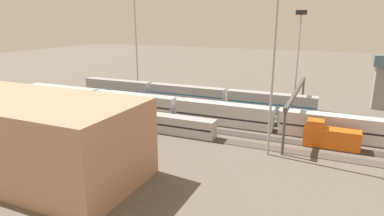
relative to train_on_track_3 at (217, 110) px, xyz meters
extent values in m
plane|color=#60594F|center=(1.06, 0.00, -2.05)|extent=(400.00, 400.00, 0.00)
cube|color=#3D3833|center=(1.06, -15.00, -1.99)|extent=(140.00, 2.80, 0.12)
cube|color=#4C443D|center=(1.06, -10.00, -1.99)|extent=(140.00, 2.80, 0.12)
cube|color=#3D3833|center=(1.06, -5.00, -1.99)|extent=(140.00, 2.80, 0.12)
cube|color=#4C443D|center=(1.06, 0.00, -1.99)|extent=(140.00, 2.80, 0.12)
cube|color=#4C443D|center=(1.06, 5.00, -1.99)|extent=(140.00, 2.80, 0.12)
cube|color=#3D3833|center=(1.06, 10.00, -1.99)|extent=(140.00, 2.80, 0.12)
cube|color=#4C443D|center=(1.06, 15.00, -1.99)|extent=(140.00, 2.80, 0.12)
cube|color=#A8AAB2|center=(-26.35, 0.00, -0.03)|extent=(23.00, 3.00, 3.80)
cube|color=#1E6B9E|center=(-26.35, 0.00, -0.30)|extent=(22.40, 3.06, 0.36)
cube|color=#A8AAB2|center=(-2.15, 0.00, -0.03)|extent=(23.00, 3.00, 3.80)
cube|color=#1E6B9E|center=(-2.15, 0.00, -0.51)|extent=(22.40, 3.06, 0.36)
cube|color=#A8AAB2|center=(22.05, 0.00, -0.03)|extent=(23.00, 3.00, 3.80)
cube|color=#1E6B9E|center=(22.05, 0.00, -0.41)|extent=(22.40, 3.06, 0.36)
cube|color=#A8AAB2|center=(46.25, 0.00, -0.03)|extent=(23.00, 3.00, 3.80)
cube|color=#1E6B9E|center=(46.25, 0.00, -0.33)|extent=(22.40, 3.06, 0.36)
cube|color=#D85914|center=(-26.29, 10.00, -0.13)|extent=(10.00, 3.00, 3.60)
cube|color=#D85914|center=(-23.29, 10.00, 2.37)|extent=(3.00, 2.70, 1.40)
cube|color=#A8AAB2|center=(6.83, 15.00, -0.03)|extent=(23.00, 3.00, 3.80)
cube|color=black|center=(6.83, 15.00, 0.10)|extent=(22.40, 3.06, 0.36)
cube|color=#A8AAB2|center=(31.03, 15.00, -0.03)|extent=(23.00, 3.00, 3.80)
cube|color=black|center=(31.03, 15.00, -0.11)|extent=(22.40, 3.06, 0.36)
cube|color=#A8AAB2|center=(-11.20, -10.00, 0.57)|extent=(23.00, 3.00, 5.00)
cube|color=#1E6B9E|center=(-11.20, -10.00, 0.50)|extent=(22.40, 3.06, 0.36)
cube|color=#A8AAB2|center=(13.00, -10.00, 0.57)|extent=(23.00, 3.00, 5.00)
cube|color=#1E6B9E|center=(13.00, -10.00, 0.75)|extent=(22.40, 3.06, 0.36)
cube|color=#A8AAB2|center=(37.20, -10.00, 0.57)|extent=(23.00, 3.00, 5.00)
cube|color=#1E6B9E|center=(37.20, -10.00, -0.06)|extent=(22.40, 3.06, 0.36)
cube|color=silver|center=(-27.31, 5.00, 0.57)|extent=(23.00, 3.00, 5.00)
cube|color=black|center=(-27.31, 5.00, 0.45)|extent=(22.40, 3.06, 0.36)
cube|color=silver|center=(-3.11, 5.00, 0.57)|extent=(23.00, 3.00, 5.00)
cube|color=black|center=(-3.11, 5.00, 0.08)|extent=(22.40, 3.06, 0.36)
cube|color=silver|center=(21.09, 5.00, 0.57)|extent=(23.00, 3.00, 5.00)
cube|color=black|center=(21.09, 5.00, 0.62)|extent=(22.40, 3.06, 0.36)
cube|color=silver|center=(45.29, 5.00, 0.57)|extent=(23.00, 3.00, 5.00)
cube|color=black|center=(45.29, 5.00, -0.16)|extent=(22.40, 3.06, 0.36)
cylinder|color=#9EA0A5|center=(-16.15, -18.05, 10.35)|extent=(0.44, 0.44, 24.79)
cube|color=#262628|center=(-16.15, -18.05, 23.35)|extent=(2.80, 0.70, 1.20)
cylinder|color=#9EA0A5|center=(-15.97, 18.11, 12.91)|extent=(0.44, 0.44, 29.92)
cylinder|color=#9EA0A5|center=(35.09, -18.53, 13.05)|extent=(0.44, 0.44, 30.18)
cylinder|color=#4C4742|center=(-18.37, -17.10, 1.95)|extent=(0.50, 0.50, 8.00)
cylinder|color=#4C4742|center=(-18.37, 17.10, 1.95)|extent=(0.50, 0.50, 8.00)
cube|color=#4C4742|center=(-18.37, 0.00, 6.35)|extent=(0.70, 35.00, 0.80)
cube|color=tan|center=(19.52, 40.08, 4.04)|extent=(41.42, 16.33, 12.16)
cube|color=gray|center=(-37.79, -26.14, 3.75)|extent=(4.00, 4.00, 11.59)
camera|label=1|loc=(-25.26, 73.31, 21.41)|focal=30.32mm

